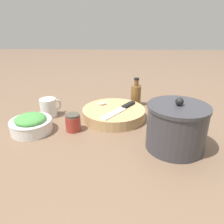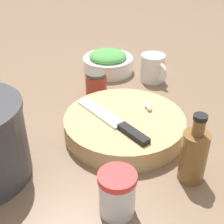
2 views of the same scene
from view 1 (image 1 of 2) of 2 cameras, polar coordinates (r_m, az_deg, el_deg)
The scene contains 10 objects.
ground_plane at distance 1.00m, azimuth -2.38°, elevation -2.66°, with size 5.00×5.00×0.00m, color brown.
cutting_board at distance 1.03m, azimuth 0.46°, elevation -0.38°, with size 0.29×0.29×0.05m.
chef_knife at distance 1.00m, azimuth 2.40°, elevation 0.78°, with size 0.16×0.21×0.01m.
garlic_cloves at distance 1.06m, azimuth -2.54°, elevation 2.19°, with size 0.04×0.02×0.01m.
herb_bowl at distance 0.96m, azimuth -20.38°, elevation -2.85°, with size 0.17×0.17×0.08m.
spice_jar at distance 1.08m, azimuth 13.19°, elevation 1.45°, with size 0.07×0.07×0.09m.
coffee_mug at distance 1.09m, azimuth -16.15°, elevation 1.15°, with size 0.09×0.09×0.09m.
honey_jar at distance 0.93m, azimuth -10.15°, elevation -2.73°, with size 0.06×0.06×0.07m.
oil_bottle at distance 1.17m, azimuth 6.25°, elevation 4.50°, with size 0.05×0.05×0.15m.
stock_pot at distance 0.80m, azimuth 16.43°, elevation -3.78°, with size 0.21×0.21×0.19m.
Camera 1 is at (-0.08, 0.89, 0.44)m, focal length 35.00 mm.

